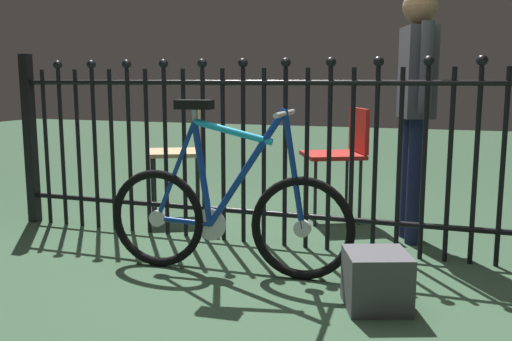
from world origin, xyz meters
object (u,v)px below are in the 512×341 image
object	(u,v)px
chair_red	(342,149)
display_crate	(376,280)
person_visitor	(416,94)
chair_tan	(185,146)
bicycle	(227,214)

from	to	relation	value
chair_red	display_crate	bearing A→B (deg)	-73.99
person_visitor	display_crate	size ratio (longest dim) A/B	5.69
chair_red	chair_tan	world-z (taller)	chair_tan
bicycle	chair_tan	size ratio (longest dim) A/B	1.62
chair_tan	person_visitor	xyz separation A→B (m)	(1.73, -0.19, 0.42)
chair_tan	display_crate	distance (m)	2.21
bicycle	person_visitor	xyz separation A→B (m)	(0.91, 0.98, 0.63)
bicycle	person_visitor	world-z (taller)	person_visitor
display_crate	chair_red	bearing A→B (deg)	106.01
chair_tan	bicycle	bearing A→B (deg)	-55.00
chair_tan	person_visitor	distance (m)	1.79
bicycle	display_crate	xyz separation A→B (m)	(0.83, -0.23, -0.20)
chair_red	chair_tan	bearing A→B (deg)	-169.78
bicycle	chair_red	world-z (taller)	bicycle
person_visitor	chair_tan	bearing A→B (deg)	173.69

